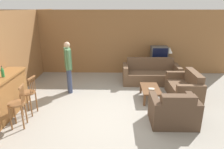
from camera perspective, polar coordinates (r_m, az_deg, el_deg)
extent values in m
plane|color=gray|center=(5.35, 1.16, -11.52)|extent=(24.00, 24.00, 0.00)
cube|color=olive|center=(8.35, 1.27, 9.12)|extent=(9.40, 0.08, 2.60)
cube|color=olive|center=(6.88, -26.63, 5.04)|extent=(0.08, 8.61, 2.60)
cylinder|color=brown|center=(5.11, -25.65, -7.47)|extent=(0.43, 0.43, 0.04)
cylinder|color=brown|center=(5.39, -26.11, -9.83)|extent=(0.04, 0.04, 0.58)
cylinder|color=brown|center=(5.18, -27.02, -11.21)|extent=(0.04, 0.04, 0.58)
cylinder|color=brown|center=(5.31, -23.37, -9.88)|extent=(0.04, 0.04, 0.58)
cylinder|color=brown|center=(5.09, -24.17, -11.28)|extent=(0.04, 0.04, 0.58)
cylinder|color=brown|center=(5.07, -23.87, -4.82)|extent=(0.02, 0.02, 0.37)
cylinder|color=brown|center=(5.01, -24.11, -5.16)|extent=(0.02, 0.02, 0.37)
cylinder|color=brown|center=(4.94, -24.35, -5.51)|extent=(0.02, 0.02, 0.37)
cylinder|color=brown|center=(4.87, -24.59, -5.87)|extent=(0.02, 0.02, 0.37)
cube|color=brown|center=(4.90, -24.55, -3.12)|extent=(0.08, 0.32, 0.04)
cylinder|color=brown|center=(5.60, -22.97, -4.79)|extent=(0.43, 0.43, 0.04)
cylinder|color=brown|center=(5.89, -23.01, -6.95)|extent=(0.04, 0.04, 0.58)
cylinder|color=brown|center=(5.70, -24.41, -8.05)|extent=(0.04, 0.04, 0.58)
cylinder|color=brown|center=(5.76, -20.77, -7.26)|extent=(0.04, 0.04, 0.58)
cylinder|color=brown|center=(5.56, -22.12, -8.40)|extent=(0.04, 0.04, 0.58)
cylinder|color=brown|center=(5.53, -21.22, -2.55)|extent=(0.02, 0.02, 0.37)
cylinder|color=brown|center=(5.47, -21.61, -2.83)|extent=(0.02, 0.02, 0.37)
cylinder|color=brown|center=(5.41, -22.02, -3.11)|extent=(0.02, 0.02, 0.37)
cylinder|color=brown|center=(5.36, -22.43, -3.40)|extent=(0.02, 0.02, 0.37)
cube|color=brown|center=(5.38, -22.08, -0.92)|extent=(0.08, 0.32, 0.04)
cube|color=brown|center=(7.53, 10.96, -0.84)|extent=(1.73, 0.86, 0.43)
cube|color=brown|center=(7.70, 10.79, 3.06)|extent=(1.73, 0.22, 0.46)
cube|color=brown|center=(7.39, 3.80, 0.11)|extent=(0.16, 0.86, 0.68)
cube|color=brown|center=(7.71, 17.94, 0.01)|extent=(0.16, 0.86, 0.68)
cube|color=#4C3828|center=(5.16, 16.93, -10.93)|extent=(0.75, 0.82, 0.43)
cube|color=#4C3828|center=(4.71, 18.36, -8.11)|extent=(0.75, 0.22, 0.43)
cube|color=#4C3828|center=(5.24, 21.93, -9.53)|extent=(0.16, 0.82, 0.67)
cube|color=#4C3828|center=(5.00, 11.93, -9.93)|extent=(0.16, 0.82, 0.67)
cube|color=brown|center=(6.58, 19.56, -4.54)|extent=(0.79, 1.05, 0.43)
cube|color=brown|center=(6.53, 22.33, -1.06)|extent=(0.22, 1.05, 0.42)
cube|color=brown|center=(7.08, 18.21, -1.76)|extent=(0.79, 0.16, 0.66)
cube|color=brown|center=(6.02, 21.40, -5.79)|extent=(0.79, 0.16, 0.66)
cube|color=brown|center=(6.19, 10.93, -3.95)|extent=(0.54, 0.97, 0.04)
cube|color=brown|center=(5.83, 9.26, -7.29)|extent=(0.06, 0.06, 0.33)
cube|color=brown|center=(5.91, 13.75, -7.22)|extent=(0.06, 0.06, 0.33)
cube|color=brown|center=(6.64, 8.24, -3.91)|extent=(0.06, 0.06, 0.33)
cube|color=brown|center=(6.71, 12.18, -3.89)|extent=(0.06, 0.06, 0.33)
cube|color=#513823|center=(8.41, 12.97, 1.92)|extent=(1.11, 0.55, 0.66)
cube|color=#4C4C4C|center=(8.26, 13.28, 5.95)|extent=(0.66, 0.42, 0.55)
cube|color=black|center=(8.06, 13.58, 5.61)|extent=(0.59, 0.01, 0.48)
cylinder|color=#2D7F3D|center=(5.58, -28.76, 0.29)|extent=(0.07, 0.07, 0.19)
cone|color=#2D7F3D|center=(5.54, -28.98, 1.61)|extent=(0.07, 0.07, 0.08)
cylinder|color=black|center=(5.53, -29.05, 2.09)|extent=(0.03, 0.03, 0.02)
cube|color=#B7AD99|center=(6.08, 11.21, -4.08)|extent=(0.19, 0.17, 0.03)
cylinder|color=brown|center=(8.42, 15.89, 4.10)|extent=(0.16, 0.16, 0.02)
cylinder|color=brown|center=(8.39, 15.98, 5.05)|extent=(0.03, 0.03, 0.26)
cone|color=silver|center=(8.33, 16.13, 6.71)|extent=(0.25, 0.25, 0.23)
cylinder|color=#384260|center=(6.63, -11.99, -1.87)|extent=(0.14, 0.14, 0.82)
cylinder|color=#384260|center=(6.78, -12.15, -1.41)|extent=(0.14, 0.14, 0.82)
cube|color=#4C754C|center=(6.49, -12.51, 4.46)|extent=(0.33, 0.50, 0.65)
cylinder|color=#4C754C|center=(6.24, -12.27, 4.16)|extent=(0.09, 0.09, 0.60)
cylinder|color=#4C754C|center=(6.73, -12.77, 5.18)|extent=(0.09, 0.09, 0.60)
sphere|color=tan|center=(6.40, -12.79, 8.26)|extent=(0.19, 0.19, 0.19)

